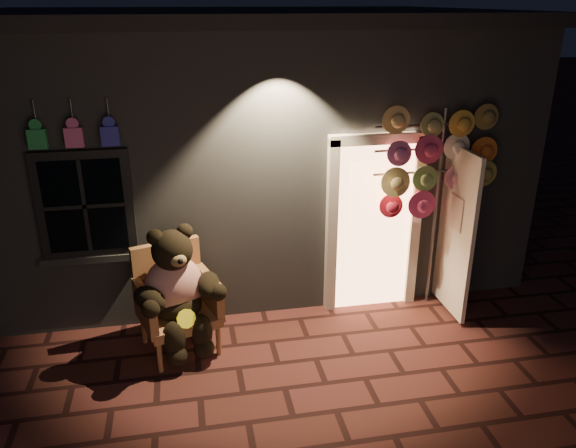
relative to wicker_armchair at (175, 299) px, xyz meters
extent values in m
plane|color=#4D211D|center=(1.03, -0.99, -0.58)|extent=(60.00, 60.00, 0.00)
cube|color=slate|center=(1.03, 3.01, 1.07)|extent=(7.00, 5.00, 3.30)
cube|color=black|center=(1.03, 3.01, 2.80)|extent=(7.30, 5.30, 0.16)
cube|color=black|center=(-0.87, 0.47, 0.97)|extent=(1.00, 0.10, 1.20)
cube|color=black|center=(-0.87, 0.44, 0.97)|extent=(0.82, 0.06, 1.02)
cube|color=slate|center=(-0.87, 0.47, 0.34)|extent=(1.10, 0.14, 0.08)
cube|color=#FFB372|center=(2.38, 0.49, 0.47)|extent=(0.92, 0.10, 2.10)
cube|color=beige|center=(1.86, 0.45, 0.47)|extent=(0.12, 0.12, 2.20)
cube|color=beige|center=(2.90, 0.45, 0.47)|extent=(0.12, 0.12, 2.20)
cube|color=beige|center=(2.38, 0.45, 1.55)|extent=(1.16, 0.12, 0.12)
cube|color=beige|center=(3.28, 0.11, 0.47)|extent=(0.05, 0.80, 2.00)
cube|color=green|center=(-1.22, 0.39, 1.72)|extent=(0.18, 0.07, 0.20)
cylinder|color=#59595E|center=(-1.22, 0.45, 1.97)|extent=(0.02, 0.02, 0.25)
cube|color=#DD5B97|center=(-0.87, 0.39, 1.72)|extent=(0.18, 0.07, 0.20)
cylinder|color=#59595E|center=(-0.87, 0.45, 1.97)|extent=(0.02, 0.02, 0.25)
cube|color=#302EA2|center=(-0.52, 0.39, 1.72)|extent=(0.18, 0.07, 0.20)
cylinder|color=#59595E|center=(-0.52, 0.45, 1.97)|extent=(0.02, 0.02, 0.25)
cube|color=#B47A45|center=(0.03, -0.09, -0.18)|extent=(0.93, 0.90, 0.11)
cube|color=#B47A45|center=(-0.07, 0.22, 0.20)|extent=(0.75, 0.31, 0.76)
cube|color=#B47A45|center=(-0.30, -0.22, 0.04)|extent=(0.28, 0.64, 0.43)
cube|color=#B47A45|center=(0.37, 0.00, 0.04)|extent=(0.28, 0.64, 0.43)
cylinder|color=#B47A45|center=(-0.19, -0.48, -0.40)|extent=(0.05, 0.05, 0.35)
cylinder|color=#B47A45|center=(0.43, -0.28, -0.40)|extent=(0.05, 0.05, 0.35)
cylinder|color=#B47A45|center=(-0.37, 0.10, -0.40)|extent=(0.05, 0.05, 0.35)
cylinder|color=#B47A45|center=(0.24, 0.30, -0.40)|extent=(0.05, 0.05, 0.35)
ellipsoid|color=red|center=(0.00, -0.05, 0.18)|extent=(0.76, 0.68, 0.66)
ellipsoid|color=black|center=(0.02, -0.13, -0.01)|extent=(0.63, 0.58, 0.31)
sphere|color=black|center=(0.01, -0.10, 0.62)|extent=(0.54, 0.54, 0.43)
sphere|color=black|center=(-0.14, -0.12, 0.79)|extent=(0.17, 0.17, 0.17)
sphere|color=black|center=(0.16, -0.02, 0.79)|extent=(0.17, 0.17, 0.17)
ellipsoid|color=olive|center=(0.07, -0.28, 0.58)|extent=(0.20, 0.16, 0.13)
ellipsoid|color=black|center=(-0.24, -0.35, 0.21)|extent=(0.46, 0.49, 0.24)
ellipsoid|color=black|center=(0.36, -0.15, 0.21)|extent=(0.26, 0.44, 0.24)
ellipsoid|color=black|center=(-0.03, -0.44, -0.23)|extent=(0.24, 0.24, 0.41)
ellipsoid|color=black|center=(0.25, -0.35, -0.23)|extent=(0.24, 0.24, 0.41)
sphere|color=black|center=(-0.02, -0.49, -0.40)|extent=(0.22, 0.22, 0.22)
sphere|color=black|center=(0.27, -0.40, -0.40)|extent=(0.22, 0.22, 0.22)
cylinder|color=yellow|center=(0.11, -0.39, -0.03)|extent=(0.22, 0.14, 0.20)
cylinder|color=#59595E|center=(3.13, 0.39, 0.65)|extent=(0.04, 0.04, 2.46)
cylinder|color=#59595E|center=(2.86, 0.37, 1.70)|extent=(1.09, 0.03, 0.03)
cylinder|color=#59595E|center=(2.86, 0.37, 1.43)|extent=(1.09, 0.03, 0.03)
cylinder|color=#59595E|center=(2.86, 0.37, 1.16)|extent=(1.09, 0.03, 0.03)
cylinder|color=#E2B368|center=(2.53, 0.31, 1.75)|extent=(0.31, 0.11, 0.31)
cylinder|color=#9C9354|center=(2.89, 0.28, 1.75)|extent=(0.31, 0.11, 0.31)
cylinder|color=gold|center=(3.26, 0.25, 1.75)|extent=(0.31, 0.11, 0.31)
cylinder|color=olive|center=(3.62, 0.31, 1.75)|extent=(0.31, 0.11, 0.31)
cylinder|color=#D568A8|center=(2.53, 0.28, 1.43)|extent=(0.31, 0.11, 0.31)
cylinder|color=#CE3C69|center=(2.89, 0.25, 1.43)|extent=(0.31, 0.11, 0.31)
cylinder|color=#F0E1CA|center=(3.26, 0.31, 1.43)|extent=(0.31, 0.11, 0.31)
cylinder|color=orange|center=(3.62, 0.28, 1.43)|extent=(0.31, 0.11, 0.31)
cylinder|color=tan|center=(2.53, 0.25, 1.11)|extent=(0.31, 0.11, 0.31)
cylinder|color=#669753|center=(2.89, 0.31, 1.11)|extent=(0.31, 0.11, 0.31)
cylinder|color=pink|center=(3.26, 0.28, 1.11)|extent=(0.31, 0.11, 0.31)
cylinder|color=gold|center=(3.62, 0.25, 1.11)|extent=(0.31, 0.11, 0.31)
cylinder|color=#B31A2F|center=(2.53, 0.31, 0.79)|extent=(0.31, 0.11, 0.31)
cylinder|color=#D24384|center=(2.89, 0.28, 0.79)|extent=(0.31, 0.11, 0.31)
camera|label=1|loc=(0.21, -5.47, 3.02)|focal=35.00mm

